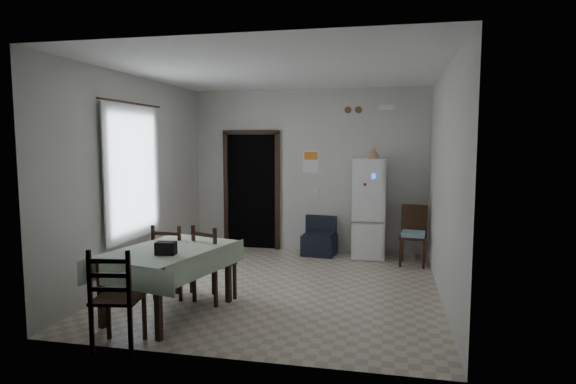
# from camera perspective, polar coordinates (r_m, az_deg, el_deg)

# --- Properties ---
(ground) EXTENTS (4.50, 4.50, 0.00)m
(ground) POSITION_cam_1_polar(r_m,az_deg,el_deg) (6.72, -0.90, -11.11)
(ground) COLOR #BEB29B
(ground) RESTS_ON ground
(ceiling) EXTENTS (4.20, 4.50, 0.02)m
(ceiling) POSITION_cam_1_polar(r_m,az_deg,el_deg) (6.48, -0.95, 14.19)
(ceiling) COLOR white
(ceiling) RESTS_ON ground
(wall_back) EXTENTS (4.20, 0.02, 2.90)m
(wall_back) POSITION_cam_1_polar(r_m,az_deg,el_deg) (8.64, 2.42, 2.52)
(wall_back) COLOR beige
(wall_back) RESTS_ON ground
(wall_front) EXTENTS (4.20, 0.02, 2.90)m
(wall_front) POSITION_cam_1_polar(r_m,az_deg,el_deg) (4.29, -7.66, -1.16)
(wall_front) COLOR beige
(wall_front) RESTS_ON ground
(wall_left) EXTENTS (0.02, 4.50, 2.90)m
(wall_left) POSITION_cam_1_polar(r_m,az_deg,el_deg) (7.21, -17.43, 1.54)
(wall_left) COLOR beige
(wall_left) RESTS_ON ground
(wall_right) EXTENTS (0.02, 4.50, 2.90)m
(wall_right) POSITION_cam_1_polar(r_m,az_deg,el_deg) (6.31, 18.00, 0.91)
(wall_right) COLOR beige
(wall_right) RESTS_ON ground
(doorway) EXTENTS (1.06, 0.52, 2.22)m
(doorway) POSITION_cam_1_polar(r_m,az_deg,el_deg) (9.10, -3.91, 0.24)
(doorway) COLOR black
(doorway) RESTS_ON ground
(window_recess) EXTENTS (0.10, 1.20, 1.60)m
(window_recess) POSITION_cam_1_polar(r_m,az_deg,el_deg) (7.05, -18.61, 2.22)
(window_recess) COLOR silver
(window_recess) RESTS_ON ground
(curtain) EXTENTS (0.02, 1.45, 1.85)m
(curtain) POSITION_cam_1_polar(r_m,az_deg,el_deg) (7.00, -17.83, 2.22)
(curtain) COLOR silver
(curtain) RESTS_ON ground
(curtain_rod) EXTENTS (0.02, 1.60, 0.02)m
(curtain_rod) POSITION_cam_1_polar(r_m,az_deg,el_deg) (7.00, -18.02, 10.00)
(curtain_rod) COLOR black
(curtain_rod) RESTS_ON ground
(calendar) EXTENTS (0.28, 0.02, 0.40)m
(calendar) POSITION_cam_1_polar(r_m,az_deg,el_deg) (8.61, 2.74, 3.64)
(calendar) COLOR white
(calendar) RESTS_ON ground
(calendar_image) EXTENTS (0.24, 0.01, 0.14)m
(calendar_image) POSITION_cam_1_polar(r_m,az_deg,el_deg) (8.60, 2.73, 4.31)
(calendar_image) COLOR orange
(calendar_image) RESTS_ON ground
(light_switch) EXTENTS (0.08, 0.02, 0.12)m
(light_switch) POSITION_cam_1_polar(r_m,az_deg,el_deg) (8.64, 3.37, 0.19)
(light_switch) COLOR beige
(light_switch) RESTS_ON ground
(vent_left) EXTENTS (0.12, 0.03, 0.12)m
(vent_left) POSITION_cam_1_polar(r_m,az_deg,el_deg) (8.54, 7.13, 9.62)
(vent_left) COLOR brown
(vent_left) RESTS_ON ground
(vent_right) EXTENTS (0.12, 0.03, 0.12)m
(vent_right) POSITION_cam_1_polar(r_m,az_deg,el_deg) (8.52, 8.36, 9.61)
(vent_right) COLOR brown
(vent_right) RESTS_ON ground
(emergency_light) EXTENTS (0.25, 0.07, 0.09)m
(emergency_light) POSITION_cam_1_polar(r_m,az_deg,el_deg) (8.48, 11.56, 9.78)
(emergency_light) COLOR white
(emergency_light) RESTS_ON ground
(fridge) EXTENTS (0.59, 0.59, 1.69)m
(fridge) POSITION_cam_1_polar(r_m,az_deg,el_deg) (8.27, 9.47, -1.92)
(fridge) COLOR white
(fridge) RESTS_ON ground
(tan_cone) EXTENTS (0.25, 0.25, 0.20)m
(tan_cone) POSITION_cam_1_polar(r_m,az_deg,el_deg) (8.17, 10.06, 4.62)
(tan_cone) COLOR tan
(tan_cone) RESTS_ON fridge
(navy_seat) EXTENTS (0.61, 0.60, 0.66)m
(navy_seat) POSITION_cam_1_polar(r_m,az_deg,el_deg) (8.43, 3.74, -5.24)
(navy_seat) COLOR black
(navy_seat) RESTS_ON ground
(corner_chair) EXTENTS (0.46, 0.46, 0.96)m
(corner_chair) POSITION_cam_1_polar(r_m,az_deg,el_deg) (7.96, 14.62, -5.03)
(corner_chair) COLOR black
(corner_chair) RESTS_ON ground
(dining_table) EXTENTS (1.29, 1.67, 0.77)m
(dining_table) POSITION_cam_1_polar(r_m,az_deg,el_deg) (5.76, -13.87, -10.25)
(dining_table) COLOR #ACC1A5
(dining_table) RESTS_ON ground
(black_bag) EXTENTS (0.22, 0.15, 0.14)m
(black_bag) POSITION_cam_1_polar(r_m,az_deg,el_deg) (5.35, -14.27, -6.48)
(black_bag) COLOR black
(black_bag) RESTS_ON dining_table
(dining_chair_far_left) EXTENTS (0.41, 0.41, 0.95)m
(dining_chair_far_left) POSITION_cam_1_polar(r_m,az_deg,el_deg) (6.37, -13.50, -7.84)
(dining_chair_far_left) COLOR black
(dining_chair_far_left) RESTS_ON ground
(dining_chair_far_right) EXTENTS (0.53, 0.53, 0.96)m
(dining_chair_far_right) POSITION_cam_1_polar(r_m,az_deg,el_deg) (6.10, -8.73, -8.29)
(dining_chair_far_right) COLOR black
(dining_chair_far_right) RESTS_ON ground
(dining_chair_near_head) EXTENTS (0.49, 0.49, 1.00)m
(dining_chair_near_head) POSITION_cam_1_polar(r_m,az_deg,el_deg) (4.98, -19.50, -11.64)
(dining_chair_near_head) COLOR black
(dining_chair_near_head) RESTS_ON ground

